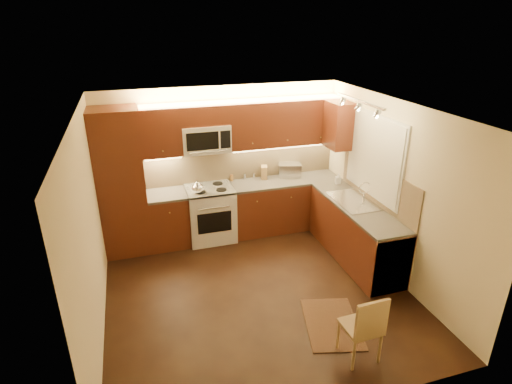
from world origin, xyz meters
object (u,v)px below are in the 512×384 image
object	(u,v)px
knife_block	(264,172)
dining_chair	(361,325)
soap_bottle	(338,179)
stove	(211,213)
microwave	(206,138)
kettle	(197,187)
sink	(354,197)
toaster_oven	(289,170)

from	to	relation	value
knife_block	dining_chair	distance (m)	3.38
soap_bottle	stove	bearing A→B (deg)	177.14
microwave	kettle	xyz separation A→B (m)	(-0.22, -0.29, -0.69)
sink	soap_bottle	bearing A→B (deg)	80.63
stove	kettle	size ratio (longest dim) A/B	4.28
microwave	knife_block	bearing A→B (deg)	3.84
sink	toaster_oven	size ratio (longest dim) A/B	2.22
knife_block	sink	bearing A→B (deg)	-35.38
sink	soap_bottle	distance (m)	0.74
kettle	knife_block	distance (m)	1.27
kettle	soap_bottle	bearing A→B (deg)	3.86
soap_bottle	dining_chair	xyz separation A→B (m)	(-1.10, -2.73, -0.56)
dining_chair	kettle	bearing A→B (deg)	110.56
sink	microwave	bearing A→B (deg)	147.79
toaster_oven	knife_block	world-z (taller)	toaster_oven
kettle	soap_bottle	world-z (taller)	kettle
kettle	knife_block	xyz separation A→B (m)	(1.22, 0.35, -0.01)
microwave	sink	distance (m)	2.48
stove	sink	distance (m)	2.35
sink	knife_block	bearing A→B (deg)	126.81
sink	soap_bottle	size ratio (longest dim) A/B	4.87
dining_chair	soap_bottle	bearing A→B (deg)	65.99
stove	microwave	world-z (taller)	microwave
toaster_oven	sink	bearing A→B (deg)	-52.40
toaster_oven	dining_chair	xyz separation A→B (m)	(-0.45, -3.31, -0.59)
soap_bottle	dining_chair	bearing A→B (deg)	-104.36
knife_block	dining_chair	size ratio (longest dim) A/B	0.26
stove	soap_bottle	world-z (taller)	soap_bottle
microwave	soap_bottle	size ratio (longest dim) A/B	4.31
stove	toaster_oven	size ratio (longest dim) A/B	2.37
microwave	knife_block	world-z (taller)	microwave
toaster_oven	kettle	bearing A→B (deg)	-153.00
sink	stove	bearing A→B (deg)	150.64
kettle	dining_chair	bearing A→B (deg)	-57.66
stove	kettle	xyz separation A→B (m)	(-0.22, -0.15, 0.57)
microwave	dining_chair	bearing A→B (deg)	-72.58
sink	toaster_oven	bearing A→B (deg)	111.96
soap_bottle	microwave	bearing A→B (deg)	173.66
microwave	knife_block	size ratio (longest dim) A/B	3.36
microwave	toaster_oven	world-z (taller)	microwave
stove	soap_bottle	distance (m)	2.22
knife_block	soap_bottle	bearing A→B (deg)	-10.20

